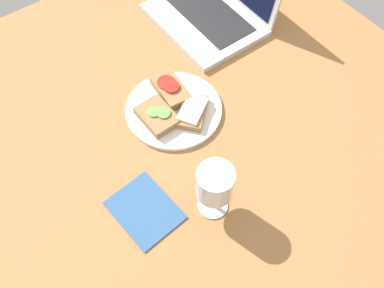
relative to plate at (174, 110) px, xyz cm
name	(u,v)px	position (x,y,z in cm)	size (l,w,h in cm)	color
wooden_table	(188,145)	(9.96, -2.69, -2.07)	(140.00, 140.00, 3.00)	#9E6B3D
plate	(174,110)	(0.00, 0.00, 0.00)	(24.96, 24.96, 1.13)	silver
sandwich_with_cucumber	(157,116)	(0.32, -5.20, 1.75)	(10.54, 7.79, 2.70)	#937047
sandwich_with_cheese	(193,111)	(4.38, 2.88, 1.76)	(11.72, 12.11, 2.54)	#937047
sandwich_with_tomato	(170,89)	(-4.73, 2.34, 2.01)	(12.21, 7.48, 3.24)	#937047
wine_glass	(215,184)	(27.09, -8.26, 10.02)	(7.99, 7.99, 14.98)	white
laptop	(214,7)	(-21.85, 30.27, 3.14)	(32.79, 28.09, 20.64)	silver
napkin	(145,210)	(18.93, -21.35, -0.37)	(15.49, 12.29, 0.40)	#33598C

